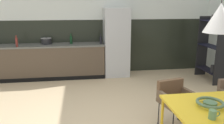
{
  "coord_description": "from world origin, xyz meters",
  "views": [
    {
      "loc": [
        -0.43,
        -3.15,
        1.91
      ],
      "look_at": [
        0.12,
        0.7,
        0.92
      ],
      "focal_mm": 36.78,
      "sensor_mm": 36.0,
      "label": 1
    }
  ],
  "objects_px": {
    "bottle_wine_green": "(101,40)",
    "open_shelf_unit": "(212,48)",
    "bottle_spice_small": "(17,42)",
    "armchair_facing_counter": "(175,97)",
    "mug_short_terracotta": "(213,114)",
    "pendant_lamp_over_table_near": "(220,18)",
    "bottle_vinegar_dark": "(71,40)",
    "cooking_pot": "(46,41)",
    "refrigerator_column": "(116,42)",
    "fruit_bowl": "(210,103)"
  },
  "relations": [
    {
      "from": "bottle_vinegar_dark",
      "to": "pendant_lamp_over_table_near",
      "type": "xyz_separation_m",
      "value": [
        1.72,
        -3.79,
        0.77
      ]
    },
    {
      "from": "open_shelf_unit",
      "to": "pendant_lamp_over_table_near",
      "type": "distance_m",
      "value": 3.58
    },
    {
      "from": "armchair_facing_counter",
      "to": "mug_short_terracotta",
      "type": "height_order",
      "value": "mug_short_terracotta"
    },
    {
      "from": "refrigerator_column",
      "to": "bottle_vinegar_dark",
      "type": "height_order",
      "value": "refrigerator_column"
    },
    {
      "from": "bottle_wine_green",
      "to": "open_shelf_unit",
      "type": "height_order",
      "value": "open_shelf_unit"
    },
    {
      "from": "refrigerator_column",
      "to": "bottle_spice_small",
      "type": "relative_size",
      "value": 6.46
    },
    {
      "from": "pendant_lamp_over_table_near",
      "to": "open_shelf_unit",
      "type": "bearing_deg",
      "value": 58.65
    },
    {
      "from": "mug_short_terracotta",
      "to": "open_shelf_unit",
      "type": "distance_m",
      "value": 3.83
    },
    {
      "from": "mug_short_terracotta",
      "to": "bottle_spice_small",
      "type": "xyz_separation_m",
      "value": [
        -2.85,
        3.84,
        0.2
      ]
    },
    {
      "from": "bottle_spice_small",
      "to": "open_shelf_unit",
      "type": "height_order",
      "value": "open_shelf_unit"
    },
    {
      "from": "cooking_pot",
      "to": "pendant_lamp_over_table_near",
      "type": "xyz_separation_m",
      "value": [
        2.36,
        -3.84,
        0.79
      ]
    },
    {
      "from": "cooking_pot",
      "to": "bottle_spice_small",
      "type": "bearing_deg",
      "value": -153.11
    },
    {
      "from": "fruit_bowl",
      "to": "cooking_pot",
      "type": "bearing_deg",
      "value": 120.96
    },
    {
      "from": "armchair_facing_counter",
      "to": "bottle_spice_small",
      "type": "distance_m",
      "value": 4.0
    },
    {
      "from": "bottle_vinegar_dark",
      "to": "pendant_lamp_over_table_near",
      "type": "relative_size",
      "value": 0.2
    },
    {
      "from": "mug_short_terracotta",
      "to": "bottle_wine_green",
      "type": "bearing_deg",
      "value": 100.84
    },
    {
      "from": "refrigerator_column",
      "to": "armchair_facing_counter",
      "type": "xyz_separation_m",
      "value": [
        0.47,
        -2.86,
        -0.41
      ]
    },
    {
      "from": "fruit_bowl",
      "to": "refrigerator_column",
      "type": "bearing_deg",
      "value": 97.42
    },
    {
      "from": "fruit_bowl",
      "to": "bottle_vinegar_dark",
      "type": "bearing_deg",
      "value": 113.79
    },
    {
      "from": "mug_short_terracotta",
      "to": "pendant_lamp_over_table_near",
      "type": "height_order",
      "value": "pendant_lamp_over_table_near"
    },
    {
      "from": "refrigerator_column",
      "to": "fruit_bowl",
      "type": "height_order",
      "value": "refrigerator_column"
    },
    {
      "from": "open_shelf_unit",
      "to": "fruit_bowl",
      "type": "bearing_deg",
      "value": -31.39
    },
    {
      "from": "fruit_bowl",
      "to": "bottle_wine_green",
      "type": "height_order",
      "value": "bottle_wine_green"
    },
    {
      "from": "fruit_bowl",
      "to": "cooking_pot",
      "type": "distance_m",
      "value": 4.53
    },
    {
      "from": "cooking_pot",
      "to": "bottle_vinegar_dark",
      "type": "relative_size",
      "value": 1.0
    },
    {
      "from": "fruit_bowl",
      "to": "bottle_wine_green",
      "type": "bearing_deg",
      "value": 103.76
    },
    {
      "from": "armchair_facing_counter",
      "to": "pendant_lamp_over_table_near",
      "type": "height_order",
      "value": "pendant_lamp_over_table_near"
    },
    {
      "from": "armchair_facing_counter",
      "to": "cooking_pot",
      "type": "bearing_deg",
      "value": -65.92
    },
    {
      "from": "mug_short_terracotta",
      "to": "bottle_vinegar_dark",
      "type": "height_order",
      "value": "bottle_vinegar_dark"
    },
    {
      "from": "fruit_bowl",
      "to": "cooking_pot",
      "type": "xyz_separation_m",
      "value": [
        -2.33,
        3.88,
        0.17
      ]
    },
    {
      "from": "mug_short_terracotta",
      "to": "pendant_lamp_over_table_near",
      "type": "bearing_deg",
      "value": 62.69
    },
    {
      "from": "bottle_wine_green",
      "to": "bottle_spice_small",
      "type": "bearing_deg",
      "value": -175.23
    },
    {
      "from": "bottle_vinegar_dark",
      "to": "open_shelf_unit",
      "type": "distance_m",
      "value": 3.62
    },
    {
      "from": "fruit_bowl",
      "to": "bottle_wine_green",
      "type": "relative_size",
      "value": 1.19
    },
    {
      "from": "armchair_facing_counter",
      "to": "mug_short_terracotta",
      "type": "xyz_separation_m",
      "value": [
        -0.12,
        -1.2,
        0.31
      ]
    },
    {
      "from": "mug_short_terracotta",
      "to": "bottle_wine_green",
      "type": "height_order",
      "value": "bottle_wine_green"
    },
    {
      "from": "fruit_bowl",
      "to": "bottle_wine_green",
      "type": "distance_m",
      "value": 3.84
    },
    {
      "from": "armchair_facing_counter",
      "to": "bottle_vinegar_dark",
      "type": "distance_m",
      "value": 3.4
    },
    {
      "from": "refrigerator_column",
      "to": "mug_short_terracotta",
      "type": "xyz_separation_m",
      "value": [
        0.35,
        -4.06,
        -0.1
      ]
    },
    {
      "from": "bottle_wine_green",
      "to": "open_shelf_unit",
      "type": "relative_size",
      "value": 0.16
    },
    {
      "from": "bottle_wine_green",
      "to": "bottle_vinegar_dark",
      "type": "relative_size",
      "value": 1.0
    },
    {
      "from": "bottle_spice_small",
      "to": "bottle_vinegar_dark",
      "type": "height_order",
      "value": "bottle_spice_small"
    },
    {
      "from": "bottle_spice_small",
      "to": "bottle_wine_green",
      "type": "height_order",
      "value": "bottle_spice_small"
    },
    {
      "from": "cooking_pot",
      "to": "open_shelf_unit",
      "type": "bearing_deg",
      "value": -12.12
    },
    {
      "from": "bottle_vinegar_dark",
      "to": "open_shelf_unit",
      "type": "height_order",
      "value": "open_shelf_unit"
    },
    {
      "from": "armchair_facing_counter",
      "to": "bottle_vinegar_dark",
      "type": "bearing_deg",
      "value": -74.02
    },
    {
      "from": "armchair_facing_counter",
      "to": "bottle_wine_green",
      "type": "distance_m",
      "value": 2.99
    },
    {
      "from": "cooking_pot",
      "to": "bottle_wine_green",
      "type": "height_order",
      "value": "bottle_wine_green"
    },
    {
      "from": "bottle_spice_small",
      "to": "bottle_vinegar_dark",
      "type": "distance_m",
      "value": 1.33
    },
    {
      "from": "fruit_bowl",
      "to": "mug_short_terracotta",
      "type": "distance_m",
      "value": 0.32
    }
  ]
}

